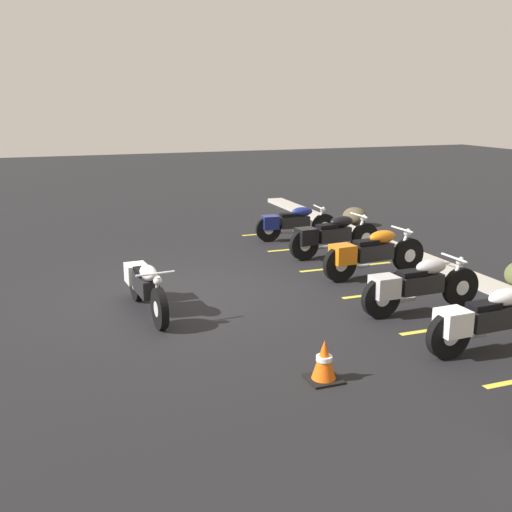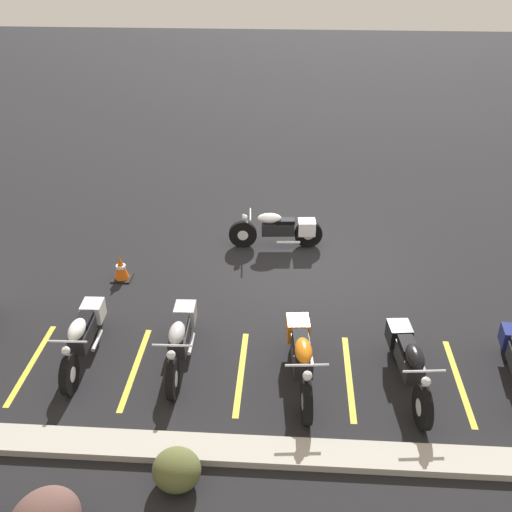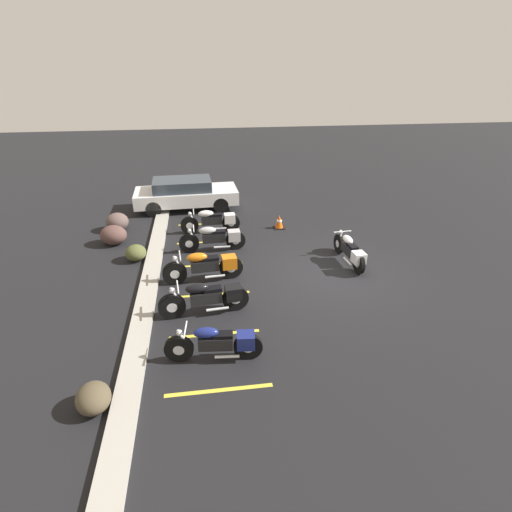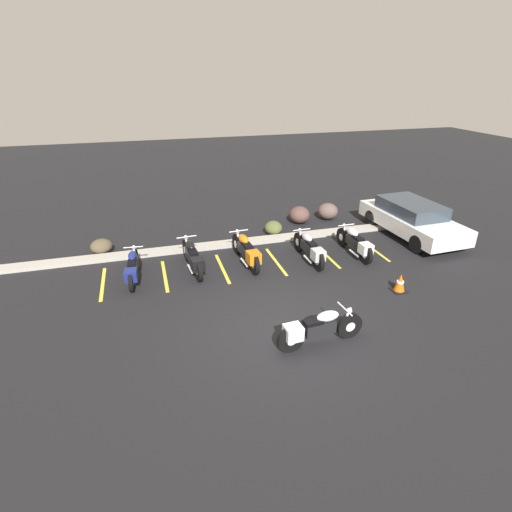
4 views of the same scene
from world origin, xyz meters
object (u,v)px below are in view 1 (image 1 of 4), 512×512
(parked_bike_0, at_px, (292,223))
(traffic_cone, at_px, (324,362))
(parked_bike_2, at_px, (370,253))
(parked_bike_4, at_px, (488,319))
(parked_bike_1, at_px, (331,236))
(motorcycle_white_featured, at_px, (145,285))
(parked_bike_3, at_px, (416,285))
(landscape_rock_2, at_px, (355,217))

(parked_bike_0, height_order, traffic_cone, parked_bike_0)
(parked_bike_0, height_order, parked_bike_2, parked_bike_2)
(parked_bike_4, bearing_deg, traffic_cone, 179.27)
(parked_bike_1, height_order, parked_bike_4, parked_bike_1)
(motorcycle_white_featured, height_order, parked_bike_3, parked_bike_3)
(parked_bike_0, distance_m, parked_bike_1, 1.78)
(parked_bike_2, distance_m, parked_bike_4, 3.69)
(parked_bike_0, distance_m, parked_bike_2, 3.48)
(motorcycle_white_featured, bearing_deg, parked_bike_0, 128.08)
(motorcycle_white_featured, relative_size, parked_bike_2, 0.92)
(parked_bike_3, height_order, parked_bike_4, parked_bike_3)
(motorcycle_white_featured, bearing_deg, traffic_cone, 21.86)
(parked_bike_2, xyz_separation_m, parked_bike_4, (3.68, -0.35, -0.02))
(traffic_cone, bearing_deg, parked_bike_2, 142.61)
(parked_bike_1, relative_size, landscape_rock_2, 3.13)
(parked_bike_1, bearing_deg, parked_bike_2, -96.30)
(parked_bike_3, height_order, traffic_cone, parked_bike_3)
(parked_bike_0, height_order, landscape_rock_2, parked_bike_0)
(parked_bike_3, height_order, landscape_rock_2, parked_bike_3)
(parked_bike_1, relative_size, parked_bike_3, 1.02)
(parked_bike_1, distance_m, landscape_rock_2, 3.57)
(landscape_rock_2, height_order, traffic_cone, traffic_cone)
(parked_bike_2, xyz_separation_m, parked_bike_3, (2.02, -0.35, -0.02))
(parked_bike_0, height_order, parked_bike_4, parked_bike_4)
(parked_bike_3, distance_m, parked_bike_4, 1.65)
(landscape_rock_2, bearing_deg, parked_bike_3, -21.37)
(parked_bike_4, bearing_deg, motorcycle_white_featured, 140.13)
(parked_bike_3, bearing_deg, parked_bike_4, -91.24)
(parked_bike_2, bearing_deg, motorcycle_white_featured, -179.26)
(parked_bike_2, height_order, landscape_rock_2, parked_bike_2)
(parked_bike_2, bearing_deg, parked_bike_3, -104.90)
(motorcycle_white_featured, height_order, parked_bike_1, parked_bike_1)
(parked_bike_4, relative_size, landscape_rock_2, 3.04)
(parked_bike_0, bearing_deg, parked_bike_1, -80.27)
(motorcycle_white_featured, bearing_deg, parked_bike_1, 111.55)
(parked_bike_0, xyz_separation_m, traffic_cone, (7.19, -2.72, -0.19))
(parked_bike_4, distance_m, traffic_cone, 2.50)
(parked_bike_3, xyz_separation_m, landscape_rock_2, (-6.53, 2.56, -0.21))
(parked_bike_2, height_order, parked_bike_4, parked_bike_2)
(parked_bike_2, distance_m, landscape_rock_2, 5.02)
(parked_bike_1, relative_size, traffic_cone, 4.25)
(parked_bike_2, bearing_deg, parked_bike_4, -100.46)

